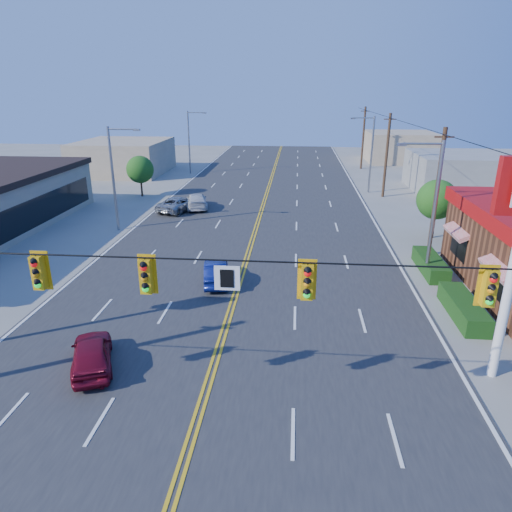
# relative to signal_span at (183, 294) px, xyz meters

# --- Properties ---
(ground) EXTENTS (160.00, 160.00, 0.00)m
(ground) POSITION_rel_signal_span_xyz_m (0.12, 0.00, -4.89)
(ground) COLOR gray
(ground) RESTS_ON ground
(road) EXTENTS (20.00, 120.00, 0.06)m
(road) POSITION_rel_signal_span_xyz_m (0.12, 20.00, -4.86)
(road) COLOR #2D2D30
(road) RESTS_ON ground
(signal_span) EXTENTS (24.32, 0.34, 9.00)m
(signal_span) POSITION_rel_signal_span_xyz_m (0.00, 0.00, 0.00)
(signal_span) COLOR #47301E
(signal_span) RESTS_ON ground
(streetlight_se) EXTENTS (2.55, 0.25, 8.00)m
(streetlight_se) POSITION_rel_signal_span_xyz_m (10.91, 14.00, -0.37)
(streetlight_se) COLOR gray
(streetlight_se) RESTS_ON ground
(streetlight_ne) EXTENTS (2.55, 0.25, 8.00)m
(streetlight_ne) POSITION_rel_signal_span_xyz_m (10.91, 38.00, -0.37)
(streetlight_ne) COLOR gray
(streetlight_ne) RESTS_ON ground
(streetlight_sw) EXTENTS (2.55, 0.25, 8.00)m
(streetlight_sw) POSITION_rel_signal_span_xyz_m (-10.67, 22.00, -0.37)
(streetlight_sw) COLOR gray
(streetlight_sw) RESTS_ON ground
(streetlight_nw) EXTENTS (2.55, 0.25, 8.00)m
(streetlight_nw) POSITION_rel_signal_span_xyz_m (-10.67, 48.00, -0.37)
(streetlight_nw) COLOR gray
(streetlight_nw) RESTS_ON ground
(utility_pole_near) EXTENTS (0.28, 0.28, 8.40)m
(utility_pole_near) POSITION_rel_signal_span_xyz_m (12.32, 18.00, -0.69)
(utility_pole_near) COLOR #47301E
(utility_pole_near) RESTS_ON ground
(utility_pole_mid) EXTENTS (0.28, 0.28, 8.40)m
(utility_pole_mid) POSITION_rel_signal_span_xyz_m (12.32, 36.00, -0.69)
(utility_pole_mid) COLOR #47301E
(utility_pole_mid) RESTS_ON ground
(utility_pole_far) EXTENTS (0.28, 0.28, 8.40)m
(utility_pole_far) POSITION_rel_signal_span_xyz_m (12.32, 54.00, -0.69)
(utility_pole_far) COLOR #47301E
(utility_pole_far) RESTS_ON ground
(tree_kfc_rear) EXTENTS (2.94, 2.94, 4.41)m
(tree_kfc_rear) POSITION_rel_signal_span_xyz_m (13.62, 22.00, -1.95)
(tree_kfc_rear) COLOR #47301E
(tree_kfc_rear) RESTS_ON ground
(tree_west) EXTENTS (2.80, 2.80, 4.20)m
(tree_west) POSITION_rel_signal_span_xyz_m (-12.88, 34.00, -2.09)
(tree_west) COLOR #47301E
(tree_west) RESTS_ON ground
(bld_east_mid) EXTENTS (12.00, 10.00, 4.00)m
(bld_east_mid) POSITION_rel_signal_span_xyz_m (22.12, 40.00, -2.89)
(bld_east_mid) COLOR gray
(bld_east_mid) RESTS_ON ground
(bld_west_far) EXTENTS (11.00, 12.00, 4.20)m
(bld_west_far) POSITION_rel_signal_span_xyz_m (-19.88, 48.00, -2.79)
(bld_west_far) COLOR tan
(bld_west_far) RESTS_ON ground
(bld_east_far) EXTENTS (10.00, 10.00, 4.40)m
(bld_east_far) POSITION_rel_signal_span_xyz_m (19.12, 62.00, -2.69)
(bld_east_far) COLOR tan
(bld_east_far) RESTS_ON ground
(car_magenta) EXTENTS (2.82, 4.06, 1.28)m
(car_magenta) POSITION_rel_signal_span_xyz_m (-4.68, 3.04, -4.24)
(car_magenta) COLOR maroon
(car_magenta) RESTS_ON ground
(car_blue) EXTENTS (2.00, 4.03, 1.27)m
(car_blue) POSITION_rel_signal_span_xyz_m (-1.21, 12.01, -4.25)
(car_blue) COLOR navy
(car_blue) RESTS_ON ground
(car_white) EXTENTS (2.98, 5.01, 1.36)m
(car_white) POSITION_rel_signal_span_xyz_m (-6.04, 29.29, -4.21)
(car_white) COLOR silver
(car_white) RESTS_ON ground
(car_silver) EXTENTS (3.61, 5.23, 1.33)m
(car_silver) POSITION_rel_signal_span_xyz_m (-7.46, 28.02, -4.22)
(car_silver) COLOR #999B9E
(car_silver) RESTS_ON ground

